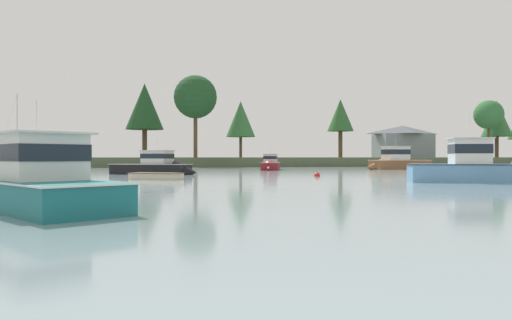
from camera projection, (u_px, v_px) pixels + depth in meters
name	position (u px, v px, depth m)	size (l,w,h in m)	color
far_shore_bank	(209.00, 161.00, 106.21)	(195.81, 59.50, 1.52)	#4C563D
cruiser_black	(160.00, 169.00, 45.39)	(8.51, 6.19, 4.20)	black
sailboat_yellow	(22.00, 168.00, 62.50)	(6.45, 6.87, 9.99)	gold
dinghy_cream	(156.00, 177.00, 34.73)	(4.06, 3.38, 0.68)	beige
cruiser_maroon	(270.00, 166.00, 60.55)	(3.83, 7.31, 3.61)	maroon
cruiser_teal	(26.00, 190.00, 15.63)	(6.87, 8.44, 4.29)	#196B70
cruiser_wood	(395.00, 164.00, 63.82)	(9.51, 3.96, 4.96)	brown
cruiser_skyblue	(481.00, 173.00, 31.14)	(8.77, 4.80, 5.04)	#669ECC
mooring_buoy_red	(317.00, 175.00, 40.68)	(0.49, 0.49, 0.54)	red
shore_tree_right	(195.00, 97.00, 80.68)	(7.07, 7.07, 13.48)	brown
shore_tree_center_right	(497.00, 119.00, 98.33)	(5.87, 5.87, 11.38)	brown
shore_tree_center_left	(145.00, 107.00, 90.97)	(6.95, 6.95, 13.70)	brown
shore_tree_center	(340.00, 116.00, 99.59)	(5.29, 5.29, 11.81)	brown
shore_tree_far_right	(241.00, 119.00, 87.95)	(5.21, 5.21, 10.07)	brown
shore_tree_inland_b	(489.00, 115.00, 93.76)	(5.49, 5.49, 10.90)	brown
cottage_behind_trees	(403.00, 141.00, 106.53)	(12.13, 7.86, 6.87)	gray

